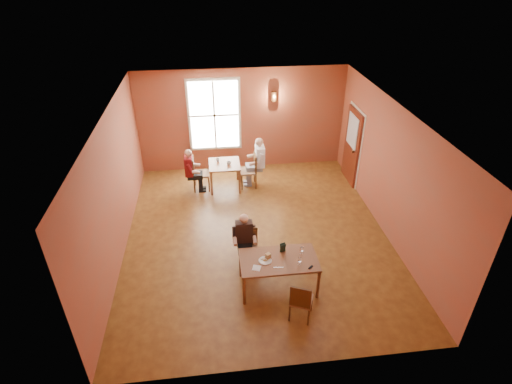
{
  "coord_description": "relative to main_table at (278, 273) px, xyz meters",
  "views": [
    {
      "loc": [
        -0.93,
        -7.44,
        5.75
      ],
      "look_at": [
        0.0,
        0.2,
        1.05
      ],
      "focal_mm": 28.0,
      "sensor_mm": 36.0,
      "label": 1
    }
  ],
  "objects": [
    {
      "name": "window",
      "position": [
        -1.0,
        5.18,
        1.35
      ],
      "size": [
        1.36,
        0.1,
        1.96
      ],
      "primitive_type": "cube",
      "color": "white",
      "rests_on": "wall_back"
    },
    {
      "name": "ceiling",
      "position": [
        -0.2,
        1.73,
        2.65
      ],
      "size": [
        6.0,
        7.0,
        0.04
      ],
      "primitive_type": "cube",
      "color": "white",
      "rests_on": "wall_back"
    },
    {
      "name": "ground",
      "position": [
        -0.2,
        1.73,
        -0.35
      ],
      "size": [
        6.0,
        7.0,
        0.01
      ],
      "primitive_type": "cube",
      "color": "brown",
      "rests_on": "ground"
    },
    {
      "name": "chair_diner_main",
      "position": [
        -0.5,
        0.65,
        0.09
      ],
      "size": [
        0.39,
        0.39,
        0.87
      ],
      "primitive_type": null,
      "rotation": [
        0.0,
        0.0,
        3.14
      ],
      "color": "#3C1E0E",
      "rests_on": "ground"
    },
    {
      "name": "diner_maroon",
      "position": [
        -1.5,
        4.01,
        0.26
      ],
      "size": [
        0.48,
        0.48,
        1.21
      ],
      "primitive_type": null,
      "rotation": [
        0.0,
        0.0,
        -1.57
      ],
      "color": "#561918",
      "rests_on": "ground"
    },
    {
      "name": "chair_empty",
      "position": [
        0.28,
        -0.79,
        0.08
      ],
      "size": [
        0.49,
        0.49,
        0.85
      ],
      "primitive_type": null,
      "rotation": [
        0.0,
        0.0,
        -0.4
      ],
      "color": "brown",
      "rests_on": "ground"
    },
    {
      "name": "diner_white",
      "position": [
        -0.14,
        4.01,
        0.33
      ],
      "size": [
        0.54,
        0.54,
        1.35
      ],
      "primitive_type": null,
      "rotation": [
        0.0,
        0.0,
        1.57
      ],
      "color": "white",
      "rests_on": "ground"
    },
    {
      "name": "diner_main",
      "position": [
        -0.5,
        0.62,
        0.23
      ],
      "size": [
        0.46,
        0.46,
        1.15
      ],
      "primitive_type": null,
      "rotation": [
        0.0,
        0.0,
        3.14
      ],
      "color": "black",
      "rests_on": "ground"
    },
    {
      "name": "sunglasses",
      "position": [
        0.55,
        -0.29,
        0.35
      ],
      "size": [
        0.11,
        0.1,
        0.01
      ],
      "primitive_type": "cube",
      "rotation": [
        0.0,
        0.0,
        0.75
      ],
      "color": "black",
      "rests_on": "main_table"
    },
    {
      "name": "cup_b",
      "position": [
        -0.99,
        4.16,
        0.44
      ],
      "size": [
        0.12,
        0.12,
        0.09
      ],
      "primitive_type": "imported",
      "rotation": [
        0.0,
        0.0,
        0.34
      ],
      "color": "silver",
      "rests_on": "second_table"
    },
    {
      "name": "napkin",
      "position": [
        -0.45,
        -0.19,
        0.35
      ],
      "size": [
        0.19,
        0.19,
        0.01
      ],
      "primitive_type": "cube",
      "rotation": [
        0.0,
        0.0,
        -0.34
      ],
      "color": "white",
      "rests_on": "main_table"
    },
    {
      "name": "chair_diner_maroon",
      "position": [
        -1.47,
        4.01,
        0.14
      ],
      "size": [
        0.43,
        0.43,
        0.98
      ],
      "primitive_type": null,
      "rotation": [
        0.0,
        0.0,
        -1.57
      ],
      "color": "brown",
      "rests_on": "ground"
    },
    {
      "name": "door",
      "position": [
        2.74,
        4.03,
        0.7
      ],
      "size": [
        0.12,
        1.04,
        2.1
      ],
      "primitive_type": "cube",
      "color": "maroon",
      "rests_on": "ground"
    },
    {
      "name": "sandwich",
      "position": [
        -0.2,
        0.05,
        0.4
      ],
      "size": [
        0.11,
        0.11,
        0.1
      ],
      "primitive_type": "cube",
      "rotation": [
        0.0,
        0.0,
        0.53
      ],
      "color": "#D9B26D",
      "rests_on": "main_table"
    },
    {
      "name": "cup_a",
      "position": [
        -0.7,
        3.93,
        0.44
      ],
      "size": [
        0.14,
        0.14,
        0.09
      ],
      "primitive_type": "imported",
      "rotation": [
        0.0,
        0.0,
        0.17
      ],
      "color": "white",
      "rests_on": "second_table"
    },
    {
      "name": "wall_front",
      "position": [
        -0.2,
        -1.77,
        1.15
      ],
      "size": [
        6.0,
        0.04,
        3.0
      ],
      "primitive_type": "cube",
      "color": "brown",
      "rests_on": "ground"
    },
    {
      "name": "wall_right",
      "position": [
        2.8,
        1.73,
        1.15
      ],
      "size": [
        0.04,
        7.0,
        3.0
      ],
      "primitive_type": "cube",
      "color": "brown",
      "rests_on": "ground"
    },
    {
      "name": "plate_food",
      "position": [
        -0.26,
        -0.01,
        0.36
      ],
      "size": [
        0.32,
        0.32,
        0.03
      ],
      "primitive_type": "cylinder",
      "rotation": [
        0.0,
        0.0,
        -0.33
      ],
      "color": "white",
      "rests_on": "main_table"
    },
    {
      "name": "menu_stand",
      "position": [
        0.12,
        0.23,
        0.44
      ],
      "size": [
        0.13,
        0.09,
        0.19
      ],
      "primitive_type": "cube",
      "rotation": [
        0.0,
        0.0,
        0.35
      ],
      "color": "black",
      "rests_on": "main_table"
    },
    {
      "name": "main_table",
      "position": [
        0.0,
        0.0,
        0.0
      ],
      "size": [
        1.48,
        0.84,
        0.7
      ],
      "primitive_type": null,
      "color": "brown",
      "rests_on": "ground"
    },
    {
      "name": "wall_sconce",
      "position": [
        0.7,
        5.13,
        1.85
      ],
      "size": [
        0.16,
        0.16,
        0.28
      ],
      "primitive_type": "cylinder",
      "color": "brown",
      "rests_on": "wall_back"
    },
    {
      "name": "wall_back",
      "position": [
        -0.2,
        5.23,
        1.15
      ],
      "size": [
        6.0,
        0.04,
        3.0
      ],
      "primitive_type": "cube",
      "color": "brown",
      "rests_on": "ground"
    },
    {
      "name": "goblet_a",
      "position": [
        0.47,
        0.12,
        0.43
      ],
      "size": [
        0.08,
        0.08,
        0.16
      ],
      "primitive_type": null,
      "rotation": [
        0.0,
        0.0,
        0.18
      ],
      "color": "white",
      "rests_on": "main_table"
    },
    {
      "name": "second_table",
      "position": [
        -0.82,
        4.01,
        0.02
      ],
      "size": [
        0.84,
        0.84,
        0.74
      ],
      "primitive_type": null,
      "color": "brown",
      "rests_on": "ground"
    },
    {
      "name": "wall_left",
      "position": [
        -3.2,
        1.73,
        1.15
      ],
      "size": [
        0.04,
        7.0,
        3.0
      ],
      "primitive_type": "cube",
      "color": "brown",
      "rests_on": "ground"
    },
    {
      "name": "goblet_c",
      "position": [
        0.36,
        -0.18,
        0.43
      ],
      "size": [
        0.08,
        0.08,
        0.17
      ],
      "primitive_type": null,
      "rotation": [
        0.0,
        0.0,
        -0.17
      ],
      "color": "white",
      "rests_on": "main_table"
    },
    {
      "name": "knife",
      "position": [
        -0.04,
        -0.22,
        0.35
      ],
      "size": [
        0.18,
        0.03,
        0.0
      ],
      "primitive_type": "cube",
      "rotation": [
        0.0,
        0.0,
        -0.1
      ],
      "color": "silver",
      "rests_on": "main_table"
    },
    {
      "name": "chair_diner_white",
      "position": [
        -0.17,
        4.01,
        0.14
      ],
      "size": [
        0.43,
        0.43,
        0.98
      ],
      "primitive_type": null,
      "rotation": [
        0.0,
        0.0,
        1.57
      ],
      "color": "#452317",
      "rests_on": "ground"
    }
  ]
}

